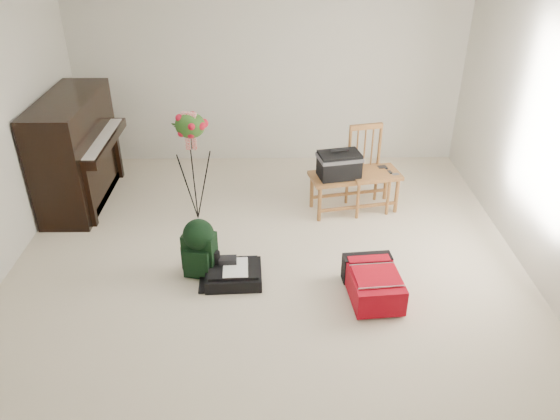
{
  "coord_description": "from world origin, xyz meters",
  "views": [
    {
      "loc": [
        0.07,
        -4.16,
        3.14
      ],
      "look_at": [
        0.12,
        0.35,
        0.55
      ],
      "focal_mm": 35.0,
      "sensor_mm": 36.0,
      "label": 1
    }
  ],
  "objects_px": {
    "black_duffel": "(234,274)",
    "flower_stand": "(194,167)",
    "bench": "(343,167)",
    "dining_chair": "(368,170)",
    "red_suitcase": "(372,280)",
    "green_backpack": "(199,246)",
    "piano": "(77,153)"
  },
  "relations": [
    {
      "from": "piano",
      "to": "flower_stand",
      "type": "bearing_deg",
      "value": -18.06
    },
    {
      "from": "bench",
      "to": "black_duffel",
      "type": "xyz_separation_m",
      "value": [
        -1.15,
        -1.32,
        -0.47
      ]
    },
    {
      "from": "bench",
      "to": "red_suitcase",
      "type": "distance_m",
      "value": 1.58
    },
    {
      "from": "piano",
      "to": "bench",
      "type": "bearing_deg",
      "value": -5.63
    },
    {
      "from": "dining_chair",
      "to": "red_suitcase",
      "type": "relative_size",
      "value": 1.42
    },
    {
      "from": "black_duffel",
      "to": "flower_stand",
      "type": "height_order",
      "value": "flower_stand"
    },
    {
      "from": "flower_stand",
      "to": "black_duffel",
      "type": "bearing_deg",
      "value": -52.72
    },
    {
      "from": "bench",
      "to": "black_duffel",
      "type": "distance_m",
      "value": 1.82
    },
    {
      "from": "red_suitcase",
      "to": "green_backpack",
      "type": "bearing_deg",
      "value": 163.61
    },
    {
      "from": "red_suitcase",
      "to": "black_duffel",
      "type": "height_order",
      "value": "red_suitcase"
    },
    {
      "from": "piano",
      "to": "flower_stand",
      "type": "relative_size",
      "value": 1.17
    },
    {
      "from": "piano",
      "to": "red_suitcase",
      "type": "bearing_deg",
      "value": -30.21
    },
    {
      "from": "bench",
      "to": "dining_chair",
      "type": "xyz_separation_m",
      "value": [
        0.29,
        0.06,
        -0.08
      ]
    },
    {
      "from": "bench",
      "to": "piano",
      "type": "bearing_deg",
      "value": 162.63
    },
    {
      "from": "dining_chair",
      "to": "black_duffel",
      "type": "bearing_deg",
      "value": -148.86
    },
    {
      "from": "red_suitcase",
      "to": "dining_chair",
      "type": "bearing_deg",
      "value": 78.04
    },
    {
      "from": "dining_chair",
      "to": "flower_stand",
      "type": "xyz_separation_m",
      "value": [
        -1.92,
        -0.22,
        0.15
      ]
    },
    {
      "from": "red_suitcase",
      "to": "flower_stand",
      "type": "relative_size",
      "value": 0.53
    },
    {
      "from": "bench",
      "to": "red_suitcase",
      "type": "height_order",
      "value": "bench"
    },
    {
      "from": "black_duffel",
      "to": "green_backpack",
      "type": "distance_m",
      "value": 0.41
    },
    {
      "from": "black_duffel",
      "to": "dining_chair",
      "type": "bearing_deg",
      "value": 41.09
    },
    {
      "from": "piano",
      "to": "green_backpack",
      "type": "height_order",
      "value": "piano"
    },
    {
      "from": "flower_stand",
      "to": "red_suitcase",
      "type": "bearing_deg",
      "value": -23.09
    },
    {
      "from": "black_duffel",
      "to": "flower_stand",
      "type": "relative_size",
      "value": 0.42
    },
    {
      "from": "flower_stand",
      "to": "dining_chair",
      "type": "bearing_deg",
      "value": 21.65
    },
    {
      "from": "flower_stand",
      "to": "piano",
      "type": "bearing_deg",
      "value": 177.04
    },
    {
      "from": "bench",
      "to": "flower_stand",
      "type": "distance_m",
      "value": 1.64
    },
    {
      "from": "green_backpack",
      "to": "black_duffel",
      "type": "bearing_deg",
      "value": -4.58
    },
    {
      "from": "bench",
      "to": "black_duffel",
      "type": "height_order",
      "value": "bench"
    },
    {
      "from": "dining_chair",
      "to": "black_duffel",
      "type": "distance_m",
      "value": 2.05
    },
    {
      "from": "black_duffel",
      "to": "green_backpack",
      "type": "height_order",
      "value": "green_backpack"
    },
    {
      "from": "bench",
      "to": "dining_chair",
      "type": "relative_size",
      "value": 1.1
    }
  ]
}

